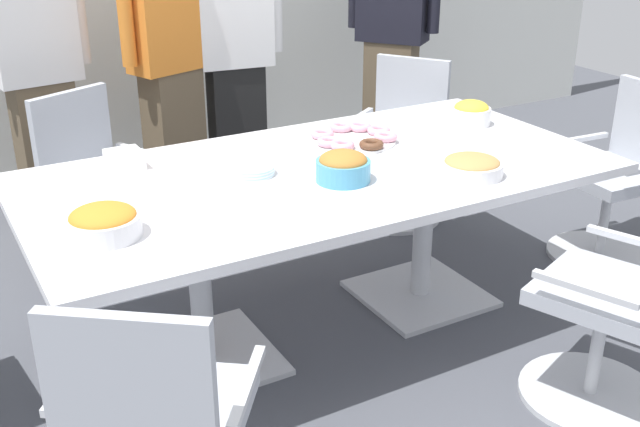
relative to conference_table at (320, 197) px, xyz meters
The scene contains 17 objects.
ground_plane 0.63m from the conference_table, ahead, with size 10.00×10.00×0.01m, color #4C4F56.
conference_table is the anchor object (origin of this frame).
office_chair_0 1.24m from the conference_table, 56.30° to the right, with size 0.70×0.70×0.91m.
office_chair_1 1.71m from the conference_table, ahead, with size 0.57×0.57×0.91m.
office_chair_2 1.37m from the conference_table, 40.38° to the left, with size 0.75×0.75×0.91m.
office_chair_3 1.24m from the conference_table, 123.84° to the left, with size 0.71×0.71×0.91m.
person_standing_0 1.92m from the conference_table, 113.83° to the left, with size 0.62×0.28×1.76m.
person_standing_1 1.64m from the conference_table, 92.56° to the left, with size 0.60×0.36×1.78m.
person_standing_2 1.70m from the conference_table, 78.26° to the left, with size 0.62×0.27×1.73m.
person_standing_3 2.15m from the conference_table, 47.77° to the left, with size 0.44×0.53×1.84m.
snack_bowl_chips_yellow 0.98m from the conference_table, 11.25° to the left, with size 0.19×0.19×0.12m.
snack_bowl_pretzels 0.25m from the conference_table, 85.59° to the right, with size 0.22×0.22×0.12m.
snack_bowl_cookies 0.63m from the conference_table, 36.61° to the right, with size 0.25×0.25×0.08m.
snack_bowl_chips_orange 0.98m from the conference_table, 167.28° to the right, with size 0.25×0.25×0.11m.
donut_platter 0.42m from the conference_table, 37.52° to the left, with size 0.39×0.39×0.04m.
plate_stack 0.32m from the conference_table, 164.10° to the left, with size 0.18×0.18×0.04m.
napkin_pile 0.82m from the conference_table, 149.70° to the left, with size 0.14×0.14×0.07m, color white.
Camera 1 is at (-1.47, -2.60, 1.84)m, focal length 43.34 mm.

